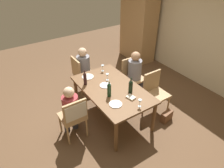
{
  "coord_description": "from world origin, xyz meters",
  "views": [
    {
      "loc": [
        2.82,
        -1.88,
        3.12
      ],
      "look_at": [
        0.0,
        0.0,
        0.85
      ],
      "focal_mm": 33.53,
      "sensor_mm": 36.0,
      "label": 1
    }
  ],
  "objects_px": {
    "dining_table": "(112,92)",
    "wine_glass_near_left": "(140,102)",
    "chair_near": "(74,114)",
    "person_man_bearded": "(70,108)",
    "wine_glass_centre": "(103,67)",
    "dinner_plate_host": "(105,85)",
    "handbag": "(167,116)",
    "person_woman_host": "(85,66)",
    "wine_glass_near_right": "(107,76)",
    "wine_bottle_dark_red": "(131,86)",
    "chair_far_left": "(132,74)",
    "chair_far_right": "(154,90)",
    "wine_bottle_short_olive": "(85,78)",
    "dinner_plate_guest_right": "(88,77)",
    "dinner_plate_guest_left": "(116,104)",
    "wine_bottle_tall_green": "(109,90)",
    "chair_left_end": "(81,72)",
    "person_man_guest": "(135,72)",
    "armoire_cabinet": "(138,24)"
  },
  "relations": [
    {
      "from": "person_man_guest",
      "to": "dinner_plate_guest_right",
      "type": "relative_size",
      "value": 4.56
    },
    {
      "from": "person_man_guest",
      "to": "dinner_plate_guest_right",
      "type": "height_order",
      "value": "person_man_guest"
    },
    {
      "from": "wine_glass_near_left",
      "to": "dinner_plate_guest_left",
      "type": "bearing_deg",
      "value": -130.83
    },
    {
      "from": "wine_glass_centre",
      "to": "wine_glass_near_left",
      "type": "bearing_deg",
      "value": -4.44
    },
    {
      "from": "dining_table",
      "to": "dinner_plate_guest_left",
      "type": "height_order",
      "value": "dinner_plate_guest_left"
    },
    {
      "from": "handbag",
      "to": "wine_glass_near_right",
      "type": "bearing_deg",
      "value": -142.38
    },
    {
      "from": "chair_near",
      "to": "person_man_bearded",
      "type": "bearing_deg",
      "value": 90.0
    },
    {
      "from": "person_woman_host",
      "to": "wine_bottle_dark_red",
      "type": "relative_size",
      "value": 3.47
    },
    {
      "from": "chair_near",
      "to": "wine_bottle_tall_green",
      "type": "bearing_deg",
      "value": -4.7
    },
    {
      "from": "wine_glass_centre",
      "to": "dinner_plate_guest_right",
      "type": "height_order",
      "value": "wine_glass_centre"
    },
    {
      "from": "dining_table",
      "to": "wine_glass_centre",
      "type": "bearing_deg",
      "value": 163.31
    },
    {
      "from": "person_man_bearded",
      "to": "person_man_guest",
      "type": "relative_size",
      "value": 0.96
    },
    {
      "from": "chair_far_left",
      "to": "dinner_plate_guest_left",
      "type": "distance_m",
      "value": 1.47
    },
    {
      "from": "armoire_cabinet",
      "to": "wine_bottle_dark_red",
      "type": "xyz_separation_m",
      "value": [
        2.27,
        -2.05,
        -0.21
      ]
    },
    {
      "from": "dining_table",
      "to": "wine_glass_near_left",
      "type": "distance_m",
      "value": 0.76
    },
    {
      "from": "wine_glass_near_left",
      "to": "wine_bottle_dark_red",
      "type": "bearing_deg",
      "value": 164.01
    },
    {
      "from": "person_woman_host",
      "to": "person_man_bearded",
      "type": "relative_size",
      "value": 1.04
    },
    {
      "from": "wine_glass_centre",
      "to": "dinner_plate_host",
      "type": "relative_size",
      "value": 0.65
    },
    {
      "from": "dining_table",
      "to": "handbag",
      "type": "relative_size",
      "value": 6.12
    },
    {
      "from": "handbag",
      "to": "wine_bottle_short_olive",
      "type": "bearing_deg",
      "value": -132.6
    },
    {
      "from": "wine_bottle_short_olive",
      "to": "wine_glass_near_left",
      "type": "xyz_separation_m",
      "value": [
        1.15,
        0.46,
        -0.03
      ]
    },
    {
      "from": "dinner_plate_guest_right",
      "to": "wine_bottle_tall_green",
      "type": "bearing_deg",
      "value": 1.1
    },
    {
      "from": "chair_far_right",
      "to": "wine_bottle_short_olive",
      "type": "xyz_separation_m",
      "value": [
        -0.72,
        -1.26,
        0.36
      ]
    },
    {
      "from": "wine_bottle_dark_red",
      "to": "dinner_plate_guest_left",
      "type": "height_order",
      "value": "wine_bottle_dark_red"
    },
    {
      "from": "chair_left_end",
      "to": "person_man_guest",
      "type": "xyz_separation_m",
      "value": [
        0.88,
        0.98,
        0.13
      ]
    },
    {
      "from": "wine_glass_near_right",
      "to": "chair_far_right",
      "type": "bearing_deg",
      "value": 53.01
    },
    {
      "from": "person_woman_host",
      "to": "dinner_plate_host",
      "type": "distance_m",
      "value": 1.09
    },
    {
      "from": "wine_glass_centre",
      "to": "person_man_guest",
      "type": "bearing_deg",
      "value": 65.02
    },
    {
      "from": "wine_glass_near_left",
      "to": "wine_glass_centre",
      "type": "height_order",
      "value": "same"
    },
    {
      "from": "dining_table",
      "to": "chair_far_left",
      "type": "xyz_separation_m",
      "value": [
        -0.47,
        0.89,
        -0.13
      ]
    },
    {
      "from": "wine_glass_centre",
      "to": "wine_glass_near_right",
      "type": "relative_size",
      "value": 1.0
    },
    {
      "from": "dinner_plate_host",
      "to": "dinner_plate_guest_right",
      "type": "height_order",
      "value": "same"
    },
    {
      "from": "person_man_bearded",
      "to": "wine_glass_centre",
      "type": "xyz_separation_m",
      "value": [
        -0.65,
        1.1,
        0.21
      ]
    },
    {
      "from": "chair_near",
      "to": "chair_far_right",
      "type": "relative_size",
      "value": 1.0
    },
    {
      "from": "wine_bottle_tall_green",
      "to": "wine_bottle_dark_red",
      "type": "relative_size",
      "value": 0.96
    },
    {
      "from": "wine_bottle_dark_red",
      "to": "dinner_plate_guest_right",
      "type": "bearing_deg",
      "value": -156.4
    },
    {
      "from": "dinner_plate_guest_left",
      "to": "wine_glass_centre",
      "type": "bearing_deg",
      "value": 159.26
    },
    {
      "from": "handbag",
      "to": "person_woman_host",
      "type": "bearing_deg",
      "value": -156.31
    },
    {
      "from": "chair_far_left",
      "to": "dinner_plate_guest_right",
      "type": "height_order",
      "value": "chair_far_left"
    },
    {
      "from": "wine_glass_near_right",
      "to": "dinner_plate_guest_left",
      "type": "relative_size",
      "value": 0.64
    },
    {
      "from": "chair_left_end",
      "to": "wine_glass_centre",
      "type": "height_order",
      "value": "chair_left_end"
    },
    {
      "from": "chair_far_right",
      "to": "person_woman_host",
      "type": "bearing_deg",
      "value": -60.58
    },
    {
      "from": "chair_left_end",
      "to": "dinner_plate_guest_right",
      "type": "height_order",
      "value": "chair_left_end"
    },
    {
      "from": "dining_table",
      "to": "chair_far_right",
      "type": "height_order",
      "value": "chair_far_right"
    },
    {
      "from": "chair_far_left",
      "to": "dinner_plate_host",
      "type": "relative_size",
      "value": 4.02
    },
    {
      "from": "chair_far_right",
      "to": "wine_bottle_dark_red",
      "type": "xyz_separation_m",
      "value": [
        0.01,
        -0.68,
        0.36
      ]
    },
    {
      "from": "dinner_plate_host",
      "to": "dinner_plate_guest_right",
      "type": "distance_m",
      "value": 0.51
    },
    {
      "from": "wine_bottle_dark_red",
      "to": "wine_glass_near_left",
      "type": "distance_m",
      "value": 0.44
    },
    {
      "from": "person_man_bearded",
      "to": "dinner_plate_guest_left",
      "type": "bearing_deg",
      "value": -35.81
    },
    {
      "from": "dinner_plate_guest_left",
      "to": "dinner_plate_guest_right",
      "type": "height_order",
      "value": "same"
    }
  ]
}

